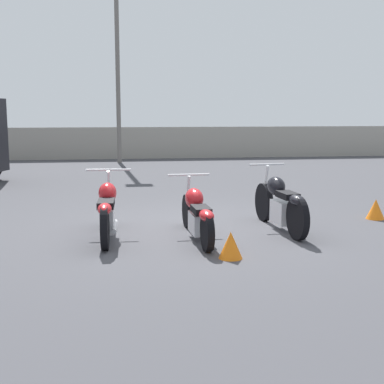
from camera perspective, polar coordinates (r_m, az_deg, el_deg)
ground_plane at (r=8.98m, az=-0.14°, el=-3.94°), size 60.00×60.00×0.00m
fence_back at (r=21.71m, az=-4.69°, el=5.24°), size 40.00×0.04×1.27m
light_pole_right at (r=20.20m, az=-7.97°, el=14.60°), size 0.70×0.35×6.76m
motorcycle_slot_0 at (r=8.33m, az=-9.02°, el=-1.97°), size 0.74×2.08×1.02m
motorcycle_slot_1 at (r=8.21m, az=0.55°, el=-2.31°), size 0.70×2.14×0.93m
motorcycle_slot_2 at (r=8.92m, az=9.43°, el=-1.22°), size 0.64×2.14×1.05m
traffic_cone_near at (r=10.30m, az=18.99°, el=-1.73°), size 0.33×0.33×0.37m
traffic_cone_far at (r=7.21m, az=4.14°, el=-5.67°), size 0.32×0.32×0.37m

